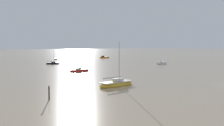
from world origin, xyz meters
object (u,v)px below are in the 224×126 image
object	(u,v)px
sailboat_moored_2	(116,84)
sailboat_moored_1	(79,70)
rowboat_moored_1	(56,59)
mooring_post_left	(49,93)
motorboat_moored_2	(161,63)
motorboat_moored_1	(103,58)
sailboat_moored_0	(53,63)

from	to	relation	value
sailboat_moored_2	sailboat_moored_1	bearing A→B (deg)	73.43
rowboat_moored_1	mooring_post_left	distance (m)	86.90
rowboat_moored_1	mooring_post_left	size ratio (longest dim) A/B	2.29
motorboat_moored_2	rowboat_moored_1	bearing A→B (deg)	-97.74
mooring_post_left	rowboat_moored_1	bearing A→B (deg)	67.92
sailboat_moored_2	motorboat_moored_1	bearing A→B (deg)	54.30
sailboat_moored_1	sailboat_moored_2	distance (m)	23.74
sailboat_moored_0	mooring_post_left	bearing A→B (deg)	-74.41
motorboat_moored_1	sailboat_moored_2	xyz separation A→B (m)	(-44.69, -73.34, 0.02)
sailboat_moored_0	mooring_post_left	xyz separation A→B (m)	(-20.92, -53.49, 0.60)
motorboat_moored_1	sailboat_moored_0	distance (m)	43.20
motorboat_moored_1	sailboat_moored_2	bearing A→B (deg)	62.52
rowboat_moored_1	mooring_post_left	world-z (taller)	mooring_post_left
motorboat_moored_2	sailboat_moored_2	xyz separation A→B (m)	(-40.31, -28.17, 0.03)
motorboat_moored_2	sailboat_moored_2	distance (m)	49.18
sailboat_moored_0	motorboat_moored_2	xyz separation A→B (m)	(32.09, -22.00, 0.06)
motorboat_moored_2	mooring_post_left	size ratio (longest dim) A/B	3.35
sailboat_moored_2	rowboat_moored_1	distance (m)	79.74
sailboat_moored_0	rowboat_moored_1	xyz separation A→B (m)	(11.75, 27.03, -0.05)
sailboat_moored_0	mooring_post_left	distance (m)	57.44
sailboat_moored_2	mooring_post_left	bearing A→B (deg)	-169.66
sailboat_moored_0	motorboat_moored_2	size ratio (longest dim) A/B	0.83
sailboat_moored_2	mooring_post_left	xyz separation A→B (m)	(-12.69, -3.33, 0.51)
sailboat_moored_1	rowboat_moored_1	world-z (taller)	sailboat_moored_1
sailboat_moored_1	sailboat_moored_2	bearing A→B (deg)	75.48
sailboat_moored_1	sailboat_moored_2	world-z (taller)	sailboat_moored_2
sailboat_moored_1	motorboat_moored_1	bearing A→B (deg)	-130.64
sailboat_moored_1	mooring_post_left	size ratio (longest dim) A/B	3.17
sailboat_moored_1	mooring_post_left	bearing A→B (deg)	53.96
motorboat_moored_2	mooring_post_left	world-z (taller)	mooring_post_left
motorboat_moored_1	motorboat_moored_2	bearing A→B (deg)	88.34
motorboat_moored_1	rowboat_moored_1	bearing A→B (deg)	-4.98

